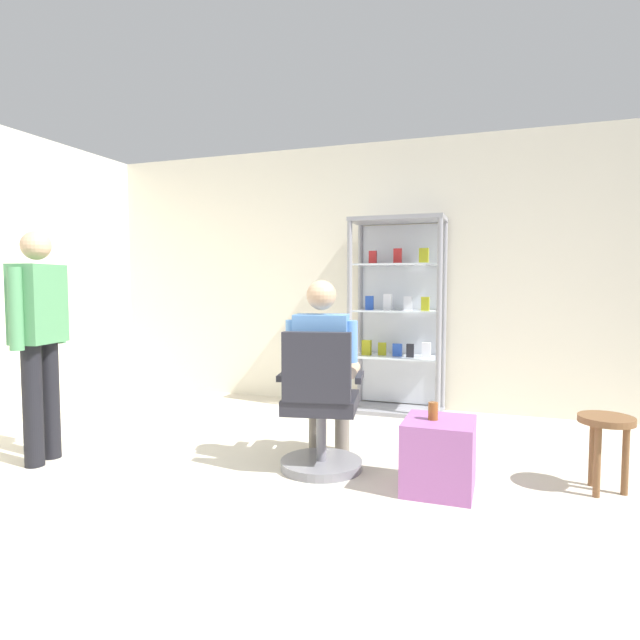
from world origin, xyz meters
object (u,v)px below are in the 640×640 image
display_cabinet_main (398,315)px  standing_customer (39,331)px  tea_glass (433,411)px  office_chair (320,414)px  wooden_stool (606,432)px  seated_shopkeeper (324,363)px  storage_crate (439,455)px

display_cabinet_main → standing_customer: bearing=-131.8°
display_cabinet_main → tea_glass: bearing=-73.0°
office_chair → tea_glass: bearing=-5.6°
display_cabinet_main → office_chair: (-0.16, -1.87, -0.56)m
wooden_stool → seated_shopkeeper: bearing=-177.6°
seated_shopkeeper → wooden_stool: seated_shopkeeper is taller
storage_crate → standing_customer: bearing=-171.6°
seated_shopkeeper → standing_customer: 2.01m
storage_crate → wooden_stool: 1.01m
tea_glass → display_cabinet_main: bearing=107.0°
tea_glass → wooden_stool: tea_glass is taller
wooden_stool → storage_crate: bearing=-162.4°
wooden_stool → standing_customer: bearing=-169.2°
seated_shopkeeper → wooden_stool: size_ratio=2.75×
storage_crate → standing_customer: size_ratio=0.27×
office_chair → storage_crate: bearing=-4.7°
office_chair → seated_shopkeeper: (-0.03, 0.16, 0.32)m
display_cabinet_main → tea_glass: (0.60, -1.95, -0.47)m
display_cabinet_main → seated_shopkeeper: bearing=-96.3°
office_chair → standing_customer: 2.05m
standing_customer → tea_glass: bearing=8.3°
storage_crate → standing_customer: 2.84m
seated_shopkeeper → storage_crate: size_ratio=2.94×
tea_glass → wooden_stool: size_ratio=0.23×
office_chair → tea_glass: 0.77m
display_cabinet_main → tea_glass: size_ratio=17.66×
office_chair → seated_shopkeeper: seated_shopkeeper is taller
display_cabinet_main → wooden_stool: (1.59, -1.64, -0.59)m
display_cabinet_main → seated_shopkeeper: (-0.19, -1.71, -0.25)m
display_cabinet_main → wooden_stool: bearing=-45.9°
display_cabinet_main → office_chair: display_cabinet_main is taller
standing_customer → wooden_stool: bearing=10.8°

